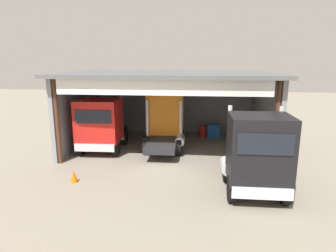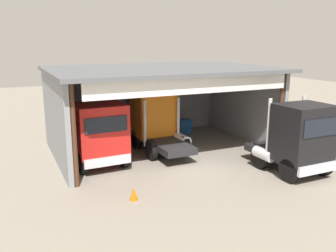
{
  "view_description": "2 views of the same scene",
  "coord_description": "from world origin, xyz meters",
  "px_view_note": "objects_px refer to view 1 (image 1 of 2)",
  "views": [
    {
      "loc": [
        1.83,
        -14.51,
        5.62
      ],
      "look_at": [
        0.0,
        2.86,
        1.65
      ],
      "focal_mm": 30.91,
      "sensor_mm": 36.0,
      "label": 1
    },
    {
      "loc": [
        -8.43,
        -15.46,
        6.41
      ],
      "look_at": [
        0.0,
        2.86,
        1.65
      ],
      "focal_mm": 38.72,
      "sensor_mm": 36.0,
      "label": 2
    }
  ],
  "objects_px": {
    "truck_orange_center_right_bay": "(166,119)",
    "truck_black_center_bay": "(256,154)",
    "oil_drum": "(203,131)",
    "traffic_cone": "(74,176)",
    "tool_cart": "(213,131)",
    "truck_red_center_left_bay": "(101,124)"
  },
  "relations": [
    {
      "from": "truck_orange_center_right_bay",
      "to": "truck_black_center_bay",
      "type": "xyz_separation_m",
      "value": [
        4.56,
        -6.69,
        -0.07
      ]
    },
    {
      "from": "oil_drum",
      "to": "traffic_cone",
      "type": "relative_size",
      "value": 1.56
    },
    {
      "from": "truck_orange_center_right_bay",
      "to": "traffic_cone",
      "type": "relative_size",
      "value": 9.0
    },
    {
      "from": "truck_orange_center_right_bay",
      "to": "truck_black_center_bay",
      "type": "bearing_deg",
      "value": -56.29
    },
    {
      "from": "oil_drum",
      "to": "truck_orange_center_right_bay",
      "type": "bearing_deg",
      "value": -131.52
    },
    {
      "from": "truck_orange_center_right_bay",
      "to": "oil_drum",
      "type": "bearing_deg",
      "value": 47.94
    },
    {
      "from": "truck_orange_center_right_bay",
      "to": "tool_cart",
      "type": "distance_m",
      "value": 4.49
    },
    {
      "from": "truck_red_center_left_bay",
      "to": "tool_cart",
      "type": "height_order",
      "value": "truck_red_center_left_bay"
    },
    {
      "from": "truck_red_center_left_bay",
      "to": "truck_orange_center_right_bay",
      "type": "distance_m",
      "value": 4.16
    },
    {
      "from": "truck_orange_center_right_bay",
      "to": "truck_black_center_bay",
      "type": "relative_size",
      "value": 1.15
    },
    {
      "from": "truck_red_center_left_bay",
      "to": "oil_drum",
      "type": "xyz_separation_m",
      "value": [
        6.39,
        4.26,
        -1.3
      ]
    },
    {
      "from": "oil_drum",
      "to": "traffic_cone",
      "type": "height_order",
      "value": "oil_drum"
    },
    {
      "from": "traffic_cone",
      "to": "truck_orange_center_right_bay",
      "type": "bearing_deg",
      "value": 59.47
    },
    {
      "from": "truck_black_center_bay",
      "to": "traffic_cone",
      "type": "height_order",
      "value": "truck_black_center_bay"
    },
    {
      "from": "tool_cart",
      "to": "traffic_cone",
      "type": "height_order",
      "value": "tool_cart"
    },
    {
      "from": "truck_orange_center_right_bay",
      "to": "oil_drum",
      "type": "height_order",
      "value": "truck_orange_center_right_bay"
    },
    {
      "from": "tool_cart",
      "to": "truck_orange_center_right_bay",
      "type": "bearing_deg",
      "value": -140.31
    },
    {
      "from": "truck_red_center_left_bay",
      "to": "truck_black_center_bay",
      "type": "xyz_separation_m",
      "value": [
        8.45,
        -5.24,
        0.08
      ]
    },
    {
      "from": "truck_orange_center_right_bay",
      "to": "truck_black_center_bay",
      "type": "height_order",
      "value": "same"
    },
    {
      "from": "truck_orange_center_right_bay",
      "to": "oil_drum",
      "type": "distance_m",
      "value": 4.03
    },
    {
      "from": "truck_orange_center_right_bay",
      "to": "traffic_cone",
      "type": "height_order",
      "value": "truck_orange_center_right_bay"
    },
    {
      "from": "truck_black_center_bay",
      "to": "oil_drum",
      "type": "height_order",
      "value": "truck_black_center_bay"
    }
  ]
}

